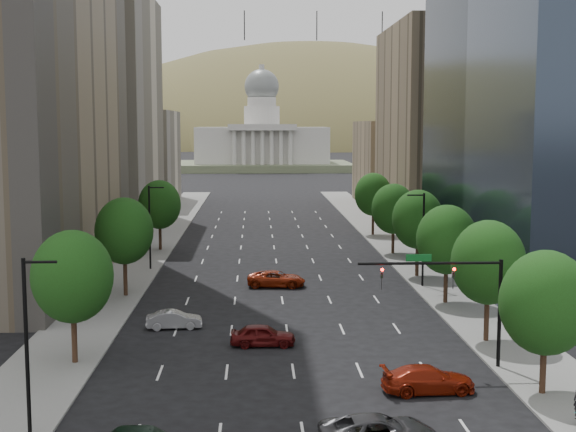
{
  "coord_description": "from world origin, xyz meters",
  "views": [
    {
      "loc": [
        -2.32,
        -17.73,
        15.38
      ],
      "look_at": [
        0.32,
        45.46,
        8.0
      ],
      "focal_mm": 49.02,
      "sensor_mm": 36.0,
      "label": 1
    }
  ],
  "objects": [
    {
      "name": "tree_right_0",
      "position": [
        14.0,
        25.0,
        5.39
      ],
      "size": [
        5.2,
        5.2,
        8.39
      ],
      "color": "#382316",
      "rests_on": "ground"
    },
    {
      "name": "tree_right_3",
      "position": [
        14.0,
        60.0,
        5.89
      ],
      "size": [
        5.2,
        5.2,
        8.89
      ],
      "color": "#382316",
      "rests_on": "ground"
    },
    {
      "name": "tree_left_1",
      "position": [
        -14.0,
        52.0,
        5.96
      ],
      "size": [
        5.2,
        5.2,
        8.97
      ],
      "color": "#382316",
      "rests_on": "ground"
    },
    {
      "name": "filler_left",
      "position": [
        -25.0,
        136.0,
        9.0
      ],
      "size": [
        14.0,
        26.0,
        18.0
      ],
      "primitive_type": "cube",
      "color": "beige",
      "rests_on": "ground"
    },
    {
      "name": "car_red_far",
      "position": [
        -0.36,
        55.83,
        0.76
      ],
      "size": [
        5.71,
        3.03,
        1.53
      ],
      "primitive_type": "imported",
      "rotation": [
        0.0,
        0.0,
        1.48
      ],
      "color": "maroon",
      "rests_on": "ground"
    },
    {
      "name": "foothills",
      "position": [
        34.67,
        599.39,
        -37.78
      ],
      "size": [
        720.0,
        413.0,
        263.0
      ],
      "color": "olive",
      "rests_on": "ground"
    },
    {
      "name": "streetlight_ln",
      "position": [
        -13.44,
        65.0,
        4.84
      ],
      "size": [
        1.7,
        0.2,
        9.0
      ],
      "color": "black",
      "rests_on": "ground"
    },
    {
      "name": "traffic_signal",
      "position": [
        10.53,
        30.0,
        5.17
      ],
      "size": [
        9.12,
        0.4,
        7.38
      ],
      "color": "black",
      "rests_on": "ground"
    },
    {
      "name": "tree_right_4",
      "position": [
        14.0,
        74.0,
        5.46
      ],
      "size": [
        5.2,
        5.2,
        8.46
      ],
      "color": "#382316",
      "rests_on": "ground"
    },
    {
      "name": "car_maroon",
      "position": [
        -1.85,
        35.72,
        0.77
      ],
      "size": [
        4.57,
        1.91,
        1.55
      ],
      "primitive_type": "imported",
      "rotation": [
        0.0,
        0.0,
        1.55
      ],
      "color": "#490C0C",
      "rests_on": "ground"
    },
    {
      "name": "car_dkgrey",
      "position": [
        3.51,
        18.07,
        0.8
      ],
      "size": [
        5.95,
        3.16,
        1.59
      ],
      "primitive_type": "imported",
      "rotation": [
        0.0,
        0.0,
        1.66
      ],
      "color": "#2C2C2E",
      "rests_on": "ground"
    },
    {
      "name": "car_silver",
      "position": [
        -8.52,
        40.71,
        0.69
      ],
      "size": [
        4.32,
        1.82,
        1.39
      ],
      "primitive_type": "imported",
      "rotation": [
        0.0,
        0.0,
        1.66
      ],
      "color": "#999A9E",
      "rests_on": "ground"
    },
    {
      "name": "filler_right",
      "position": [
        25.0,
        133.0,
        8.0
      ],
      "size": [
        14.0,
        26.0,
        16.0
      ],
      "primitive_type": "cube",
      "color": "#8C7759",
      "rests_on": "ground"
    },
    {
      "name": "car_red_near",
      "position": [
        7.58,
        25.74,
        0.78
      ],
      "size": [
        5.54,
        2.61,
        1.56
      ],
      "primitive_type": "imported",
      "rotation": [
        0.0,
        0.0,
        1.65
      ],
      "color": "maroon",
      "rests_on": "ground"
    },
    {
      "name": "tree_right_2",
      "position": [
        14.0,
        48.0,
        5.6
      ],
      "size": [
        5.2,
        5.2,
        8.61
      ],
      "color": "#382316",
      "rests_on": "ground"
    },
    {
      "name": "streetlight_ls",
      "position": [
        -13.44,
        20.0,
        4.84
      ],
      "size": [
        1.7,
        0.2,
        9.0
      ],
      "color": "black",
      "rests_on": "ground"
    },
    {
      "name": "parking_tan_right",
      "position": [
        25.0,
        100.0,
        15.0
      ],
      "size": [
        14.0,
        30.0,
        30.0
      ],
      "primitive_type": "cube",
      "color": "#8C7759",
      "rests_on": "ground"
    },
    {
      "name": "sidewalk_left",
      "position": [
        -15.5,
        60.0,
        0.07
      ],
      "size": [
        6.0,
        200.0,
        0.15
      ],
      "primitive_type": "cube",
      "color": "slate",
      "rests_on": "ground"
    },
    {
      "name": "capitol",
      "position": [
        0.0,
        249.71,
        8.58
      ],
      "size": [
        60.0,
        40.0,
        35.2
      ],
      "color": "#596647",
      "rests_on": "ground"
    },
    {
      "name": "tree_left_2",
      "position": [
        -14.0,
        78.0,
        5.68
      ],
      "size": [
        5.2,
        5.2,
        8.68
      ],
      "color": "#382316",
      "rests_on": "ground"
    },
    {
      "name": "tree_right_1",
      "position": [
        14.0,
        36.0,
        5.75
      ],
      "size": [
        5.2,
        5.2,
        8.75
      ],
      "color": "#382316",
      "rests_on": "ground"
    },
    {
      "name": "tree_left_0",
      "position": [
        -14.0,
        32.0,
        5.75
      ],
      "size": [
        5.2,
        5.2,
        8.75
      ],
      "color": "#382316",
      "rests_on": "ground"
    },
    {
      "name": "streetlight_rn",
      "position": [
        13.44,
        55.0,
        4.84
      ],
      "size": [
        1.7,
        0.2,
        9.0
      ],
      "color": "black",
      "rests_on": "ground"
    },
    {
      "name": "sidewalk_right",
      "position": [
        15.5,
        60.0,
        0.07
      ],
      "size": [
        6.0,
        200.0,
        0.15
      ],
      "primitive_type": "cube",
      "color": "slate",
      "rests_on": "ground"
    },
    {
      "name": "tree_right_5",
      "position": [
        14.0,
        90.0,
        5.75
      ],
      "size": [
        5.2,
        5.2,
        8.75
      ],
      "color": "#382316",
      "rests_on": "ground"
    },
    {
      "name": "midrise_cream_left",
      "position": [
        -25.0,
        103.0,
        17.5
      ],
      "size": [
        14.0,
        30.0,
        35.0
      ],
      "primitive_type": "cube",
      "color": "beige",
      "rests_on": "ground"
    }
  ]
}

